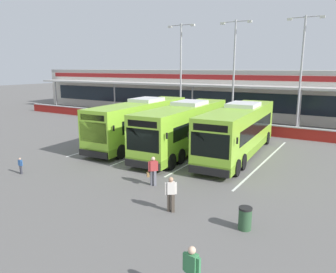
# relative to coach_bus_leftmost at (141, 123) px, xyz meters

# --- Properties ---
(ground_plane) EXTENTS (200.00, 200.00, 0.00)m
(ground_plane) POSITION_rel_coach_bus_leftmost_xyz_m (4.10, -5.75, -1.79)
(ground_plane) COLOR #605E5B
(terminal_building) EXTENTS (70.00, 13.00, 6.00)m
(terminal_building) POSITION_rel_coach_bus_leftmost_xyz_m (4.10, 21.16, 1.23)
(terminal_building) COLOR beige
(terminal_building) RESTS_ON ground
(red_barrier_wall) EXTENTS (60.00, 0.40, 1.10)m
(red_barrier_wall) POSITION_rel_coach_bus_leftmost_xyz_m (4.10, 8.75, -1.23)
(red_barrier_wall) COLOR maroon
(red_barrier_wall) RESTS_ON ground
(coach_bus_leftmost) EXTENTS (3.50, 12.28, 3.78)m
(coach_bus_leftmost) POSITION_rel_coach_bus_leftmost_xyz_m (0.00, 0.00, 0.00)
(coach_bus_leftmost) COLOR #8CC633
(coach_bus_leftmost) RESTS_ON ground
(coach_bus_left_centre) EXTENTS (3.50, 12.28, 3.78)m
(coach_bus_left_centre) POSITION_rel_coach_bus_leftmost_xyz_m (4.28, -0.24, 0.00)
(coach_bus_left_centre) COLOR #8CC633
(coach_bus_left_centre) RESTS_ON ground
(coach_bus_centre) EXTENTS (3.50, 12.28, 3.78)m
(coach_bus_centre) POSITION_rel_coach_bus_leftmost_xyz_m (8.26, 0.69, 0.00)
(coach_bus_centre) COLOR #8CC633
(coach_bus_centre) RESTS_ON ground
(bay_stripe_far_west) EXTENTS (0.14, 13.00, 0.01)m
(bay_stripe_far_west) POSITION_rel_coach_bus_leftmost_xyz_m (-2.20, 0.25, -1.78)
(bay_stripe_far_west) COLOR silver
(bay_stripe_far_west) RESTS_ON ground
(bay_stripe_west) EXTENTS (0.14, 13.00, 0.01)m
(bay_stripe_west) POSITION_rel_coach_bus_leftmost_xyz_m (2.00, 0.25, -1.78)
(bay_stripe_west) COLOR silver
(bay_stripe_west) RESTS_ON ground
(bay_stripe_mid_west) EXTENTS (0.14, 13.00, 0.01)m
(bay_stripe_mid_west) POSITION_rel_coach_bus_leftmost_xyz_m (6.20, 0.25, -1.78)
(bay_stripe_mid_west) COLOR silver
(bay_stripe_mid_west) RESTS_ON ground
(bay_stripe_centre) EXTENTS (0.14, 13.00, 0.01)m
(bay_stripe_centre) POSITION_rel_coach_bus_leftmost_xyz_m (10.40, 0.25, -1.78)
(bay_stripe_centre) COLOR silver
(bay_stripe_centre) RESTS_ON ground
(pedestrian_with_handbag) EXTENTS (0.59, 0.55, 1.62)m
(pedestrian_with_handbag) POSITION_rel_coach_bus_leftmost_xyz_m (6.36, -7.68, -0.93)
(pedestrian_with_handbag) COLOR slate
(pedestrian_with_handbag) RESTS_ON ground
(pedestrian_in_dark_coat) EXTENTS (0.48, 0.41, 1.62)m
(pedestrian_in_dark_coat) POSITION_rel_coach_bus_leftmost_xyz_m (8.86, -9.96, -0.91)
(pedestrian_in_dark_coat) COLOR #4C4238
(pedestrian_in_dark_coat) RESTS_ON ground
(pedestrian_child) EXTENTS (0.33, 0.18, 1.00)m
(pedestrian_child) POSITION_rel_coach_bus_leftmost_xyz_m (-1.59, -10.24, -1.24)
(pedestrian_child) COLOR #33333D
(pedestrian_child) RESTS_ON ground
(pedestrian_near_bin) EXTENTS (0.54, 0.33, 1.62)m
(pedestrian_near_bin) POSITION_rel_coach_bus_leftmost_xyz_m (12.19, -14.44, -0.91)
(pedestrian_near_bin) COLOR black
(pedestrian_near_bin) RESTS_ON ground
(lamp_post_west) EXTENTS (3.24, 0.28, 11.00)m
(lamp_post_west) POSITION_rel_coach_bus_leftmost_xyz_m (-1.96, 10.35, 4.50)
(lamp_post_west) COLOR #9E9EA3
(lamp_post_west) RESTS_ON ground
(lamp_post_centre) EXTENTS (3.24, 0.28, 11.00)m
(lamp_post_centre) POSITION_rel_coach_bus_leftmost_xyz_m (4.04, 10.83, 4.50)
(lamp_post_centre) COLOR #9E9EA3
(lamp_post_centre) RESTS_ON ground
(lamp_post_east) EXTENTS (3.24, 0.28, 11.00)m
(lamp_post_east) POSITION_rel_coach_bus_leftmost_xyz_m (10.48, 11.33, 4.50)
(lamp_post_east) COLOR #9E9EA3
(lamp_post_east) RESTS_ON ground
(litter_bin) EXTENTS (0.54, 0.54, 0.93)m
(litter_bin) POSITION_rel_coach_bus_leftmost_xyz_m (12.21, -9.81, -1.32)
(litter_bin) COLOR #2D5133
(litter_bin) RESTS_ON ground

